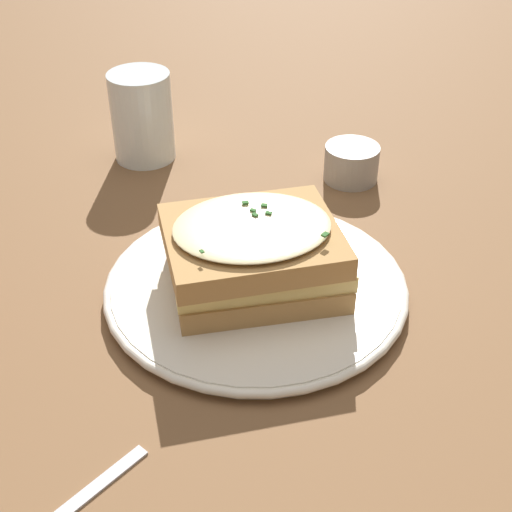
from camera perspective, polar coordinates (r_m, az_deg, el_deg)
name	(u,v)px	position (r m, az deg, el deg)	size (l,w,h in m)	color
ground_plane	(221,301)	(0.59, -2.80, -3.62)	(2.40, 2.40, 0.00)	brown
dinner_plate	(256,286)	(0.59, 0.00, -2.45)	(0.25, 0.25, 0.01)	silver
sandwich	(254,253)	(0.57, -0.13, 0.24)	(0.18, 0.16, 0.06)	#B2844C
water_glass	(142,117)	(0.79, -9.10, 10.95)	(0.07, 0.07, 0.10)	silver
condiment_pot	(351,163)	(0.75, 7.64, 7.39)	(0.06, 0.06, 0.04)	gray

